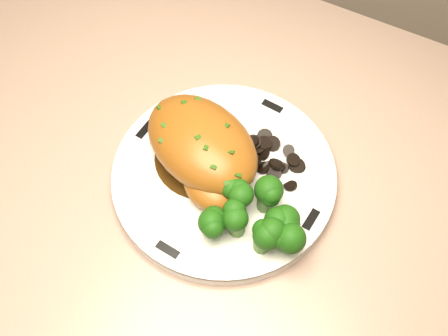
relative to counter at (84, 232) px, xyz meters
The scene contains 10 objects.
counter is the anchor object (origin of this frame).
plate 0.56m from the counter, ahead, with size 0.24×0.24×0.02m, color white.
rim_accent_0 0.63m from the counter, ahead, with size 0.02×0.01×0.00m, color black.
rim_accent_1 0.58m from the counter, 17.96° to the left, with size 0.02×0.01×0.00m, color black.
rim_accent_2 0.51m from the counter, ahead, with size 0.02×0.01×0.00m, color black.
rim_accent_3 0.57m from the counter, 19.63° to the right, with size 0.02×0.01×0.00m, color black.
gravy_pool 0.55m from the counter, ahead, with size 0.10×0.10×0.00m, color #37210A.
chicken_breast 0.57m from the counter, ahead, with size 0.17×0.14×0.05m.
mushroom_pile 0.59m from the counter, ahead, with size 0.07×0.05×0.02m.
broccoli_florets 0.62m from the counter, ahead, with size 0.10×0.08×0.04m.
Camera 1 is at (0.69, 1.40, 1.45)m, focal length 45.00 mm.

